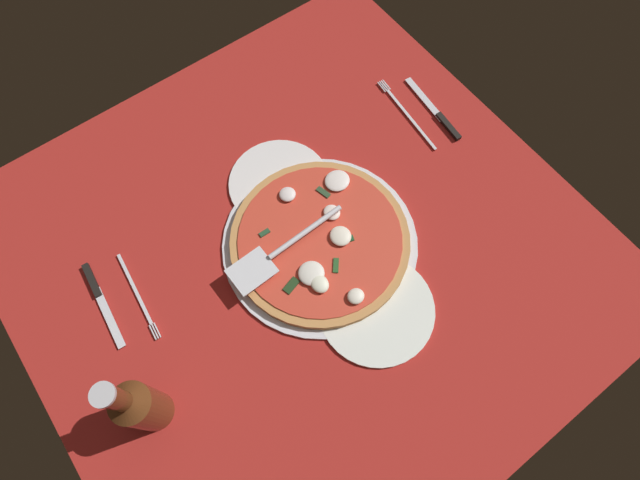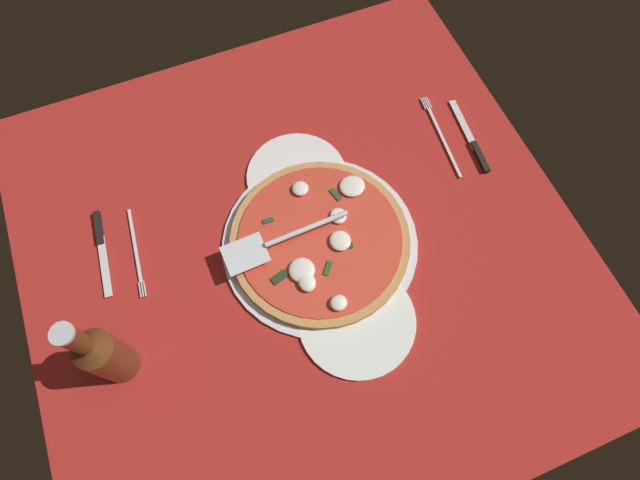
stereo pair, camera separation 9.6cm
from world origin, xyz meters
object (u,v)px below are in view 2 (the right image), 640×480
(pizza_server, at_px, (278,240))
(beer_bottle, at_px, (103,354))
(pizza, at_px, (320,240))
(place_setting_far, at_px, (457,140))
(dinner_plate_right, at_px, (357,321))
(place_setting_near, at_px, (119,249))
(dinner_plate_left, at_px, (297,176))

(pizza_server, xyz_separation_m, beer_bottle, (0.10, -0.33, 0.05))
(pizza, xyz_separation_m, place_setting_far, (-0.11, 0.35, -0.02))
(dinner_plate_right, distance_m, pizza, 0.16)
(pizza, height_order, place_setting_near, pizza)
(place_setting_far, bearing_deg, place_setting_near, 93.72)
(dinner_plate_left, relative_size, place_setting_near, 0.91)
(pizza_server, distance_m, place_setting_near, 0.31)
(dinner_plate_right, relative_size, pizza, 0.62)
(dinner_plate_left, relative_size, pizza, 0.59)
(dinner_plate_left, relative_size, pizza_server, 0.83)
(dinner_plate_left, xyz_separation_m, place_setting_far, (0.04, 0.34, -0.00))
(pizza_server, height_order, place_setting_near, pizza_server)
(place_setting_far, bearing_deg, beer_bottle, 109.76)
(dinner_plate_right, relative_size, beer_bottle, 0.90)
(pizza_server, height_order, place_setting_far, pizza_server)
(dinner_plate_left, distance_m, pizza, 0.16)
(dinner_plate_right, height_order, place_setting_far, place_setting_far)
(pizza, distance_m, place_setting_far, 0.37)
(dinner_plate_right, distance_m, place_setting_far, 0.44)
(dinner_plate_right, distance_m, pizza_server, 0.20)
(pizza, distance_m, place_setting_near, 0.38)
(pizza, xyz_separation_m, place_setting_near, (-0.13, -0.36, -0.02))
(beer_bottle, bearing_deg, dinner_plate_left, 119.54)
(beer_bottle, bearing_deg, dinner_plate_right, 78.39)
(dinner_plate_left, xyz_separation_m, beer_bottle, (0.23, -0.41, 0.09))
(dinner_plate_left, distance_m, pizza_server, 0.17)
(dinner_plate_right, xyz_separation_m, place_setting_near, (-0.30, -0.36, -0.00))
(dinner_plate_right, xyz_separation_m, pizza, (-0.16, -0.00, 0.01))
(dinner_plate_left, bearing_deg, pizza, -4.29)
(dinner_plate_left, distance_m, beer_bottle, 0.48)
(dinner_plate_right, height_order, beer_bottle, beer_bottle)
(dinner_plate_right, relative_size, pizza_server, 0.87)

